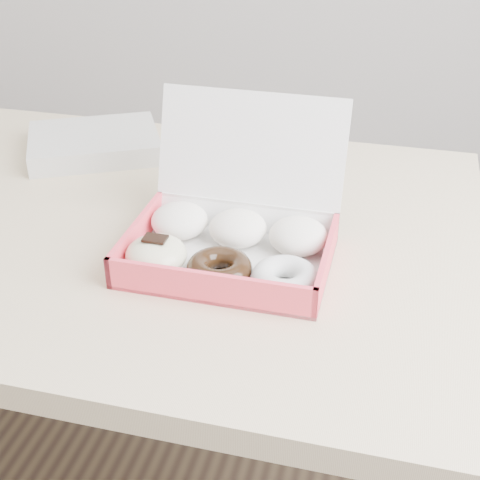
# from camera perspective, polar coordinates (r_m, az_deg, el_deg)

# --- Properties ---
(table) EXTENTS (1.20, 0.80, 0.75)m
(table) POSITION_cam_1_polar(r_m,az_deg,el_deg) (1.15, -10.88, -1.14)
(table) COLOR tan
(table) RESTS_ON ground
(donut_box) EXTENTS (0.29, 0.27, 0.21)m
(donut_box) POSITION_cam_1_polar(r_m,az_deg,el_deg) (0.96, -0.86, 0.28)
(donut_box) COLOR white
(donut_box) RESTS_ON table
(newspapers) EXTENTS (0.31, 0.28, 0.04)m
(newspapers) POSITION_cam_1_polar(r_m,az_deg,el_deg) (1.34, -12.33, 8.09)
(newspapers) COLOR beige
(newspapers) RESTS_ON table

